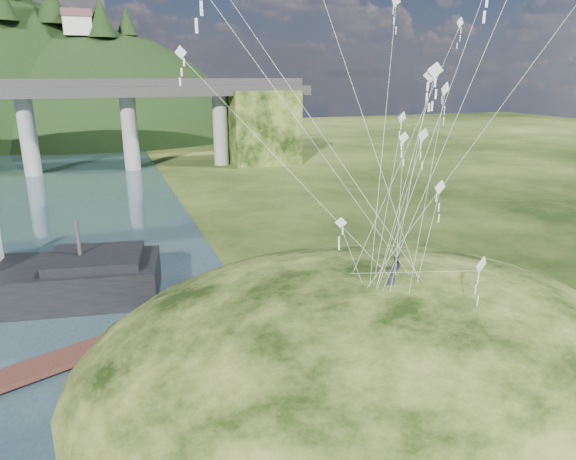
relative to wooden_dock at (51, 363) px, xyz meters
name	(u,v)px	position (x,y,z in m)	size (l,w,h in m)	color
ground	(254,406)	(9.66, -6.96, -0.40)	(320.00, 320.00, 0.00)	black
grass_hill	(375,379)	(17.66, -4.96, -1.90)	(36.00, 32.00, 13.00)	black
wooden_dock	(51,363)	(0.00, 0.00, 0.00)	(12.64, 6.68, 0.92)	#361C16
kite_flyers	(394,260)	(18.66, -4.71, 5.37)	(2.28, 2.68, 1.68)	#23242F
kite_swarm	(406,68)	(18.68, -4.63, 15.69)	(19.98, 17.69, 21.42)	silver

